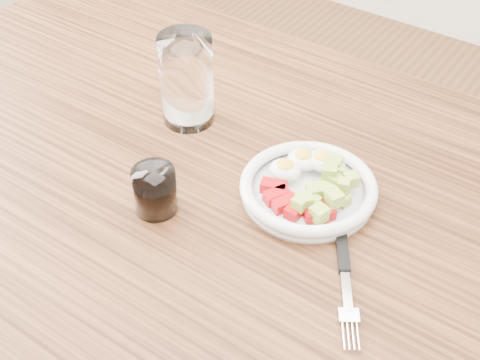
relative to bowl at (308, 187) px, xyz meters
name	(u,v)px	position (x,y,z in m)	size (l,w,h in m)	color
dining_table	(242,249)	(-0.07, -0.07, -0.12)	(1.50, 0.90, 0.77)	brown
bowl	(308,187)	(0.00, 0.00, 0.00)	(0.20, 0.20, 0.05)	white
fork	(343,258)	(0.10, -0.08, -0.01)	(0.14, 0.20, 0.01)	black
water_glass	(187,80)	(-0.26, 0.05, 0.06)	(0.09, 0.09, 0.15)	white
coffee_glass	(155,191)	(-0.16, -0.15, 0.02)	(0.06, 0.06, 0.07)	white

